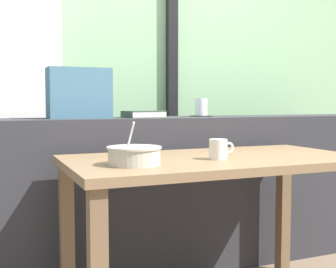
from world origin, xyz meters
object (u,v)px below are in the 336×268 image
(juice_glass, at_px, (201,108))
(breakfast_table, at_px, (215,180))
(closed_book, at_px, (144,114))
(ceramic_mug, at_px, (219,149))
(coaster_square, at_px, (201,116))
(soup_bowl, at_px, (134,155))
(throw_pillow, at_px, (79,93))

(juice_glass, bearing_deg, breakfast_table, -112.08)
(closed_book, relative_size, ceramic_mug, 2.07)
(coaster_square, bearing_deg, juice_glass, 0.00)
(ceramic_mug, bearing_deg, breakfast_table, 71.73)
(soup_bowl, bearing_deg, closed_book, 67.68)
(soup_bowl, xyz_separation_m, ceramic_mug, (0.38, 0.02, 0.01))
(juice_glass, bearing_deg, coaster_square, 0.00)
(coaster_square, bearing_deg, soup_bowl, -131.71)
(breakfast_table, relative_size, soup_bowl, 6.17)
(breakfast_table, height_order, coaster_square, coaster_square)
(soup_bowl, bearing_deg, juice_glass, 48.29)
(breakfast_table, distance_m, throw_pillow, 0.85)
(juice_glass, bearing_deg, ceramic_mug, -111.67)
(juice_glass, height_order, ceramic_mug, juice_glass)
(coaster_square, xyz_separation_m, ceramic_mug, (-0.29, -0.73, -0.12))
(coaster_square, relative_size, juice_glass, 0.99)
(juice_glass, xyz_separation_m, soup_bowl, (-0.67, -0.75, -0.17))
(closed_book, height_order, ceramic_mug, closed_book)
(coaster_square, xyz_separation_m, soup_bowl, (-0.67, -0.75, -0.12))
(breakfast_table, xyz_separation_m, closed_book, (-0.12, 0.59, 0.28))
(closed_book, distance_m, soup_bowl, 0.76)
(ceramic_mug, bearing_deg, juice_glass, 68.33)
(closed_book, bearing_deg, breakfast_table, -78.51)
(coaster_square, distance_m, juice_glass, 0.05)
(breakfast_table, xyz_separation_m, coaster_square, (0.26, 0.65, 0.26))
(breakfast_table, distance_m, juice_glass, 0.76)
(closed_book, distance_m, throw_pillow, 0.37)
(closed_book, xyz_separation_m, soup_bowl, (-0.28, -0.69, -0.14))
(coaster_square, relative_size, throw_pillow, 0.31)
(breakfast_table, bearing_deg, soup_bowl, -165.94)
(coaster_square, distance_m, ceramic_mug, 0.79)
(breakfast_table, height_order, closed_book, closed_book)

